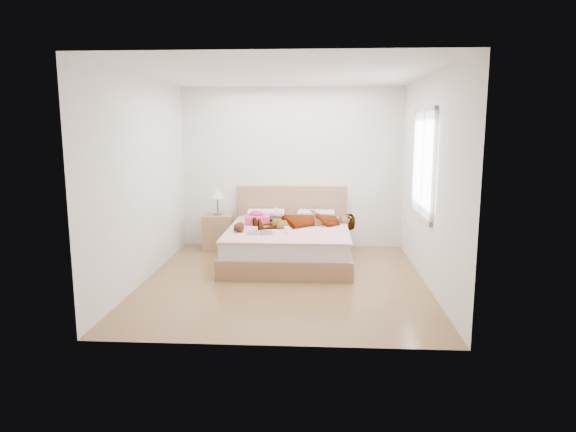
% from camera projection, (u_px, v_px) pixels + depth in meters
% --- Properties ---
extents(ground, '(4.00, 4.00, 0.00)m').
position_uv_depth(ground, '(284.00, 280.00, 6.64)').
color(ground, '#4E3118').
rests_on(ground, ground).
extents(woman, '(1.71, 1.13, 0.22)m').
position_uv_depth(woman, '(307.00, 218.00, 7.67)').
color(woman, white).
rests_on(woman, bed).
extents(hair, '(0.58, 0.67, 0.09)m').
position_uv_depth(hair, '(272.00, 216.00, 8.15)').
color(hair, black).
rests_on(hair, bed).
extents(phone, '(0.07, 0.10, 0.05)m').
position_uv_depth(phone, '(276.00, 209.00, 8.08)').
color(phone, silver).
rests_on(phone, bed).
extents(room_shell, '(4.00, 4.00, 4.00)m').
position_uv_depth(room_shell, '(423.00, 163.00, 6.58)').
color(room_shell, white).
rests_on(room_shell, ground).
extents(bed, '(1.80, 2.08, 1.00)m').
position_uv_depth(bed, '(289.00, 242.00, 7.61)').
color(bed, brown).
rests_on(bed, ground).
extents(towel, '(0.40, 0.34, 0.19)m').
position_uv_depth(towel, '(257.00, 218.00, 7.79)').
color(towel, '#FF4596').
rests_on(towel, bed).
extents(magazine, '(0.42, 0.30, 0.02)m').
position_uv_depth(magazine, '(260.00, 233.00, 7.08)').
color(magazine, silver).
rests_on(magazine, bed).
extents(coffee_mug, '(0.12, 0.09, 0.09)m').
position_uv_depth(coffee_mug, '(287.00, 230.00, 7.10)').
color(coffee_mug, white).
rests_on(coffee_mug, bed).
extents(plush_toy, '(0.16, 0.24, 0.13)m').
position_uv_depth(plush_toy, '(239.00, 227.00, 7.19)').
color(plush_toy, black).
rests_on(plush_toy, bed).
extents(nightstand, '(0.49, 0.44, 1.00)m').
position_uv_depth(nightstand, '(218.00, 229.00, 8.28)').
color(nightstand, brown).
rests_on(nightstand, ground).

